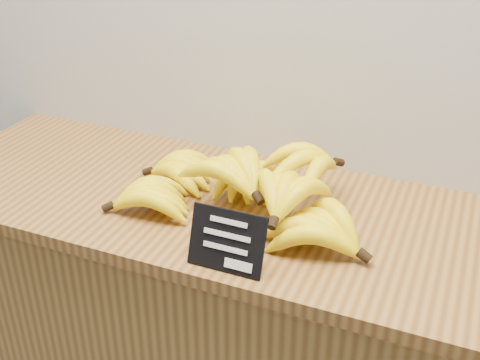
% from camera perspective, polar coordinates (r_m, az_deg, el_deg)
% --- Properties ---
extents(counter_top, '(1.58, 0.54, 0.03)m').
position_cam_1_polar(counter_top, '(1.33, 0.83, -3.03)').
color(counter_top, olive).
rests_on(counter_top, counter).
extents(chalkboard_sign, '(0.15, 0.05, 0.11)m').
position_cam_1_polar(chalkboard_sign, '(1.11, -1.26, -5.81)').
color(chalkboard_sign, black).
rests_on(chalkboard_sign, counter_top).
extents(banana_pile, '(0.58, 0.39, 0.13)m').
position_cam_1_polar(banana_pile, '(1.28, 0.76, -0.68)').
color(banana_pile, '#FFED0A').
rests_on(banana_pile, counter_top).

